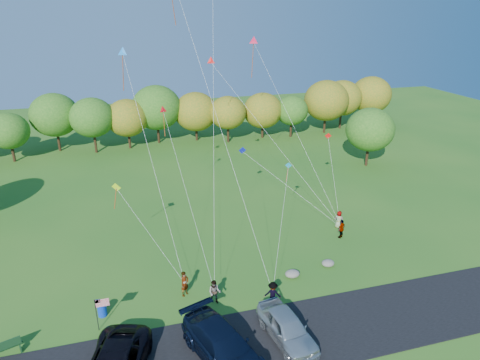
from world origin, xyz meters
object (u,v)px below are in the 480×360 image
object	(u,v)px
minivan_silver	(287,328)
flyer_b	(215,292)
minivan_navy	(223,346)
flyer_e	(339,220)
flyer_d	(342,229)
flyer_c	(273,294)
park_bench	(5,347)
trash_barrel	(102,310)
flyer_a	(185,284)

from	to	relation	value
minivan_silver	flyer_b	size ratio (longest dim) A/B	2.87
minivan_navy	flyer_e	bearing A→B (deg)	22.86
flyer_d	flyer_e	distance (m)	1.81
minivan_navy	flyer_c	bearing A→B (deg)	22.15
flyer_c	park_bench	xyz separation A→B (m)	(-16.63, -0.01, -0.35)
flyer_e	trash_barrel	world-z (taller)	flyer_e
minivan_silver	flyer_a	xyz separation A→B (m)	(-5.27, 6.08, 0.02)
park_bench	flyer_a	bearing A→B (deg)	-5.65
flyer_d	park_bench	distance (m)	26.55
flyer_d	trash_barrel	world-z (taller)	flyer_d
flyer_d	flyer_e	xyz separation A→B (m)	(0.64, 1.70, -0.04)
flyer_b	flyer_c	distance (m)	3.98
trash_barrel	minivan_silver	bearing A→B (deg)	-26.47
minivan_navy	flyer_b	xyz separation A→B (m)	(0.66, 5.14, -0.12)
flyer_c	trash_barrel	world-z (taller)	flyer_c
flyer_e	minivan_silver	bearing A→B (deg)	97.75
minivan_silver	park_bench	world-z (taller)	minivan_silver
trash_barrel	flyer_c	bearing A→B (deg)	-10.34
flyer_d	flyer_a	bearing A→B (deg)	-15.02
flyer_b	minivan_silver	bearing A→B (deg)	-25.74
flyer_c	flyer_b	bearing A→B (deg)	3.86
minivan_silver	park_bench	distance (m)	16.66
minivan_silver	flyer_a	size ratio (longest dim) A/B	2.68
trash_barrel	flyer_a	bearing A→B (deg)	6.73
flyer_a	flyer_e	xyz separation A→B (m)	(15.21, 5.99, -0.11)
flyer_b	flyer_c	size ratio (longest dim) A/B	1.00
flyer_c	trash_barrel	xyz separation A→B (m)	(-11.20, 2.04, -0.45)
flyer_b	flyer_a	bearing A→B (deg)	169.57
flyer_a	flyer_b	xyz separation A→B (m)	(1.82, -1.43, -0.06)
minivan_navy	flyer_c	xyz separation A→B (m)	(4.43, 3.86, -0.12)
minivan_navy	flyer_c	size ratio (longest dim) A/B	3.68
minivan_silver	flyer_c	distance (m)	3.39
minivan_silver	park_bench	xyz separation A→B (m)	(-16.31, 3.37, -0.38)
minivan_navy	flyer_b	size ratio (longest dim) A/B	3.69
minivan_silver	trash_barrel	distance (m)	12.17
minivan_navy	minivan_silver	bearing A→B (deg)	-12.19
flyer_b	flyer_d	distance (m)	13.97
minivan_navy	flyer_c	world-z (taller)	minivan_navy
minivan_navy	flyer_a	bearing A→B (deg)	81.06
flyer_b	flyer_e	world-z (taller)	flyer_b
minivan_navy	flyer_b	distance (m)	5.18
flyer_a	flyer_d	size ratio (longest dim) A/B	1.09
minivan_navy	flyer_e	xyz separation A→B (m)	(14.05, 12.56, -0.17)
minivan_navy	trash_barrel	xyz separation A→B (m)	(-6.77, 5.91, -0.57)
minivan_navy	minivan_silver	size ratio (longest dim) A/B	1.29
minivan_silver	park_bench	size ratio (longest dim) A/B	2.87
flyer_b	park_bench	bearing A→B (deg)	-146.60
flyer_a	trash_barrel	xyz separation A→B (m)	(-5.61, -0.66, -0.51)
flyer_b	park_bench	size ratio (longest dim) A/B	1.00
flyer_d	trash_barrel	xyz separation A→B (m)	(-20.18, -4.96, -0.43)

